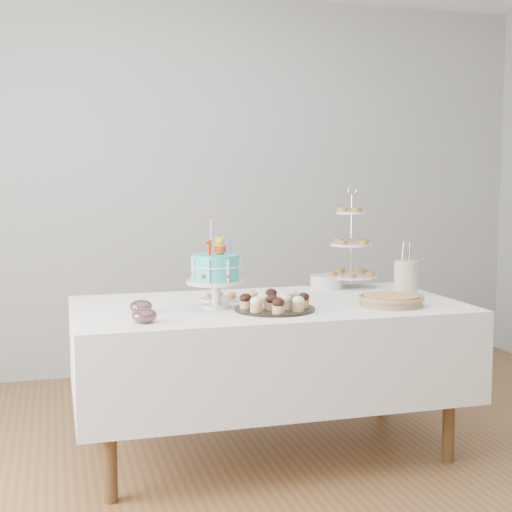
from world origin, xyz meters
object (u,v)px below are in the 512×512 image
object	(u,v)px
cupcake_tray	(275,301)
utensil_pitcher	(406,277)
birthday_cake	(216,283)
plate_stack	(327,282)
tiered_stand	(351,245)
pastry_plate	(222,297)
table	(268,348)
jam_bowl_b	(141,307)
jam_bowl_a	(144,316)
pie	(391,299)

from	to	relation	value
cupcake_tray	utensil_pitcher	distance (m)	0.84
birthday_cake	plate_stack	xyz separation A→B (m)	(0.75, 0.46, -0.08)
tiered_stand	pastry_plate	bearing A→B (deg)	-163.92
table	jam_bowl_b	world-z (taller)	jam_bowl_b
jam_bowl_a	utensil_pitcher	world-z (taller)	utensil_pitcher
birthday_cake	utensil_pitcher	distance (m)	1.06
pastry_plate	utensil_pitcher	distance (m)	1.00
jam_bowl_b	utensil_pitcher	xyz separation A→B (m)	(1.43, 0.12, 0.07)
birthday_cake	tiered_stand	bearing A→B (deg)	11.14
plate_stack	jam_bowl_b	bearing A→B (deg)	-156.37
pie	jam_bowl_a	distance (m)	1.23
table	cupcake_tray	distance (m)	0.33
plate_stack	table	bearing A→B (deg)	-139.89
table	jam_bowl_b	size ratio (longest dim) A/B	18.08
birthday_cake	jam_bowl_b	size ratio (longest dim) A/B	4.19
birthday_cake	pie	distance (m)	0.87
pie	utensil_pitcher	size ratio (longest dim) A/B	1.15
table	cupcake_tray	xyz separation A→B (m)	(-0.03, -0.19, 0.27)
tiered_stand	jam_bowl_a	distance (m)	1.49
birthday_cake	pie	world-z (taller)	birthday_cake
pie	pastry_plate	distance (m)	0.86
jam_bowl_a	tiered_stand	bearing A→B (deg)	29.48
table	birthday_cake	bearing A→B (deg)	-168.54
table	pie	size ratio (longest dim) A/B	5.86
plate_stack	utensil_pitcher	bearing A→B (deg)	-50.29
pie	jam_bowl_a	world-z (taller)	jam_bowl_a
pastry_plate	jam_bowl_a	world-z (taller)	jam_bowl_a
cupcake_tray	pastry_plate	size ratio (longest dim) A/B	1.78
cupcake_tray	plate_stack	size ratio (longest dim) A/B	2.03
pie	birthday_cake	bearing A→B (deg)	168.80
cupcake_tray	jam_bowl_a	size ratio (longest dim) A/B	3.50
utensil_pitcher	table	bearing A→B (deg)	-168.78
tiered_stand	pastry_plate	world-z (taller)	tiered_stand
cupcake_tray	plate_stack	bearing A→B (deg)	49.90
cupcake_tray	jam_bowl_a	distance (m)	0.65
table	utensil_pitcher	distance (m)	0.85
table	plate_stack	size ratio (longest dim) A/B	10.16
pie	plate_stack	distance (m)	0.63
pastry_plate	jam_bowl_a	bearing A→B (deg)	-133.21
plate_stack	jam_bowl_b	distance (m)	1.22
pie	tiered_stand	xyz separation A→B (m)	(0.06, 0.62, 0.21)
table	utensil_pitcher	xyz separation A→B (m)	(0.78, 0.03, 0.33)
tiered_stand	utensil_pitcher	distance (m)	0.42
tiered_stand	plate_stack	world-z (taller)	tiered_stand
tiered_stand	jam_bowl_b	xyz separation A→B (m)	(-1.27, -0.49, -0.21)
cupcake_tray	pie	bearing A→B (deg)	-2.91
cupcake_tray	jam_bowl_b	bearing A→B (deg)	170.52
table	birthday_cake	distance (m)	0.45
tiered_stand	jam_bowl_a	bearing A→B (deg)	-150.52
pie	jam_bowl_a	bearing A→B (deg)	-175.11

